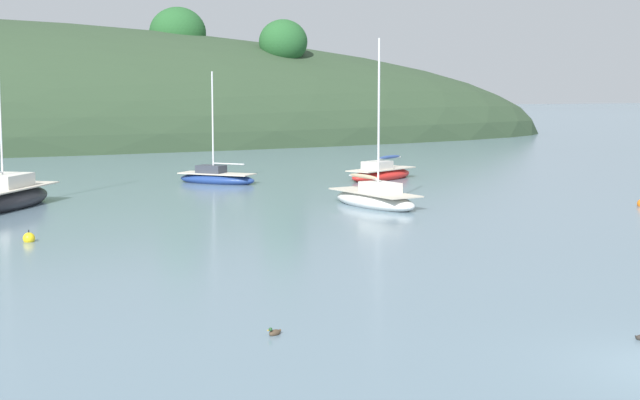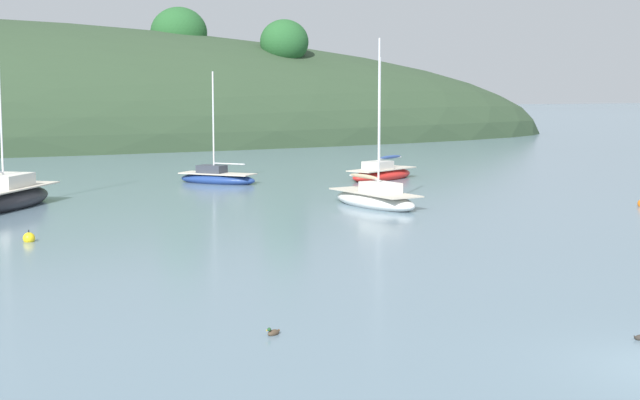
{
  "view_description": "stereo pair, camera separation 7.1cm",
  "coord_description": "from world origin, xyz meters",
  "px_view_note": "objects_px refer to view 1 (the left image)",
  "views": [
    {
      "loc": [
        -13.92,
        -14.96,
        5.78
      ],
      "look_at": [
        0.0,
        20.0,
        1.2
      ],
      "focal_mm": 54.74,
      "sensor_mm": 36.0,
      "label": 1
    },
    {
      "loc": [
        -13.86,
        -14.99,
        5.78
      ],
      "look_at": [
        0.0,
        20.0,
        1.2
      ],
      "focal_mm": 54.74,
      "sensor_mm": 36.0,
      "label": 2
    }
  ],
  "objects_px": {
    "sailboat_teal_outer": "(0,199)",
    "duck_lone_left": "(275,333)",
    "sailboat_grey_yawl": "(216,178)",
    "mooring_buoy_channel": "(29,238)",
    "sailboat_red_portside": "(381,174)",
    "sailboat_navy_dinghy": "(375,199)"
  },
  "relations": [
    {
      "from": "sailboat_red_portside",
      "to": "sailboat_grey_yawl",
      "type": "height_order",
      "value": "sailboat_red_portside"
    },
    {
      "from": "sailboat_navy_dinghy",
      "to": "duck_lone_left",
      "type": "height_order",
      "value": "sailboat_navy_dinghy"
    },
    {
      "from": "mooring_buoy_channel",
      "to": "duck_lone_left",
      "type": "bearing_deg",
      "value": -75.69
    },
    {
      "from": "mooring_buoy_channel",
      "to": "sailboat_red_portside",
      "type": "bearing_deg",
      "value": 36.31
    },
    {
      "from": "sailboat_grey_yawl",
      "to": "sailboat_teal_outer",
      "type": "relative_size",
      "value": 0.61
    },
    {
      "from": "sailboat_teal_outer",
      "to": "duck_lone_left",
      "type": "height_order",
      "value": "sailboat_teal_outer"
    },
    {
      "from": "mooring_buoy_channel",
      "to": "duck_lone_left",
      "type": "distance_m",
      "value": 16.21
    },
    {
      "from": "sailboat_teal_outer",
      "to": "mooring_buoy_channel",
      "type": "xyz_separation_m",
      "value": [
        0.35,
        -10.24,
        -0.33
      ]
    },
    {
      "from": "sailboat_red_portside",
      "to": "sailboat_teal_outer",
      "type": "height_order",
      "value": "sailboat_teal_outer"
    },
    {
      "from": "sailboat_navy_dinghy",
      "to": "mooring_buoy_channel",
      "type": "xyz_separation_m",
      "value": [
        -15.94,
        -4.51,
        -0.24
      ]
    },
    {
      "from": "sailboat_red_portside",
      "to": "mooring_buoy_channel",
      "type": "height_order",
      "value": "sailboat_red_portside"
    },
    {
      "from": "sailboat_grey_yawl",
      "to": "sailboat_red_portside",
      "type": "bearing_deg",
      "value": -8.93
    },
    {
      "from": "sailboat_grey_yawl",
      "to": "sailboat_teal_outer",
      "type": "height_order",
      "value": "sailboat_teal_outer"
    },
    {
      "from": "sailboat_grey_yawl",
      "to": "sailboat_teal_outer",
      "type": "xyz_separation_m",
      "value": [
        -12.28,
        -7.16,
        0.14
      ]
    },
    {
      "from": "sailboat_grey_yawl",
      "to": "sailboat_teal_outer",
      "type": "distance_m",
      "value": 14.21
    },
    {
      "from": "sailboat_teal_outer",
      "to": "mooring_buoy_channel",
      "type": "height_order",
      "value": "sailboat_teal_outer"
    },
    {
      "from": "sailboat_grey_yawl",
      "to": "duck_lone_left",
      "type": "height_order",
      "value": "sailboat_grey_yawl"
    },
    {
      "from": "sailboat_grey_yawl",
      "to": "sailboat_navy_dinghy",
      "type": "distance_m",
      "value": 13.51
    },
    {
      "from": "sailboat_red_portside",
      "to": "duck_lone_left",
      "type": "relative_size",
      "value": 18.27
    },
    {
      "from": "sailboat_grey_yawl",
      "to": "duck_lone_left",
      "type": "distance_m",
      "value": 34.05
    },
    {
      "from": "sailboat_grey_yawl",
      "to": "mooring_buoy_channel",
      "type": "relative_size",
      "value": 12.08
    },
    {
      "from": "sailboat_teal_outer",
      "to": "mooring_buoy_channel",
      "type": "bearing_deg",
      "value": -88.02
    }
  ]
}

